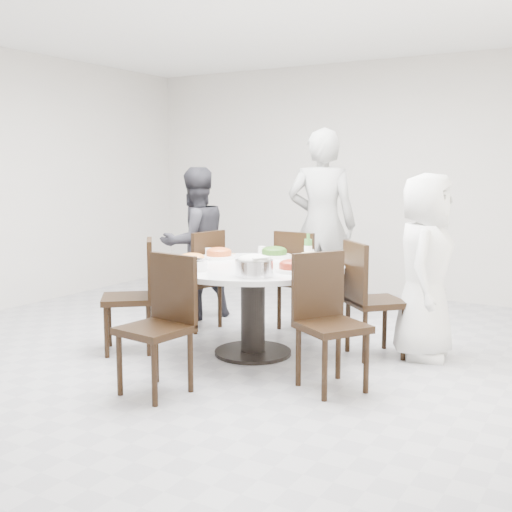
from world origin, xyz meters
The scene contains 23 objects.
floor centered at (0.00, 0.00, 0.00)m, with size 6.00×6.00×0.01m, color #A6A6AB.
ceiling centered at (0.00, 0.00, 2.80)m, with size 6.00×6.00×0.01m, color white.
wall_back centered at (0.00, 3.00, 1.40)m, with size 6.00×0.01×2.80m, color silver.
dining_table centered at (0.20, 0.02, 0.38)m, with size 1.50×1.50×0.75m, color white.
chair_ne centered at (1.09, 0.49, 0.47)m, with size 0.42×0.42×0.95m, color black.
chair_n centered at (0.17, 1.01, 0.47)m, with size 0.42×0.42×0.95m, color black.
chair_nw centered at (-0.74, 0.49, 0.47)m, with size 0.42×0.42×0.95m, color black.
chair_sw centered at (-0.76, -0.44, 0.47)m, with size 0.42×0.42×0.95m, color black.
chair_s centered at (0.10, -1.13, 0.47)m, with size 0.42×0.42×0.95m, color black.
chair_se centered at (1.11, -0.43, 0.47)m, with size 0.42×0.42×0.95m, color black.
diner_right centered at (1.44, 0.65, 0.75)m, with size 0.73×0.48×1.50m, color white.
diner_middle centered at (0.13, 1.50, 0.96)m, with size 0.70×0.46×1.93m, color black.
diner_left centered at (-0.98, 0.84, 0.77)m, with size 0.75×0.58×1.54m, color black.
dish_greens centered at (0.12, 0.51, 0.79)m, with size 0.29×0.29×0.07m, color white.
dish_pale centered at (0.56, 0.35, 0.79)m, with size 0.27×0.27×0.07m, color white.
dish_orange centered at (-0.26, 0.20, 0.79)m, with size 0.28×0.28×0.08m, color white.
dish_redbrown centered at (0.63, -0.11, 0.79)m, with size 0.28×0.28×0.07m, color white.
dish_tofu centered at (-0.25, -0.21, 0.78)m, with size 0.27×0.27×0.07m, color white.
rice_bowl centered at (0.47, -0.43, 0.81)m, with size 0.28×0.28×0.12m, color silver.
soup_bowl centered at (-0.09, -0.45, 0.79)m, with size 0.26×0.26×0.08m, color white.
beverage_bottle centered at (0.46, 0.51, 0.87)m, with size 0.07×0.07×0.23m, color #36742E.
tea_cups centered at (0.17, 0.61, 0.79)m, with size 0.07×0.07×0.08m, color white.
chopsticks centered at (0.22, 0.64, 0.76)m, with size 0.24×0.04×0.01m, color tan, non-canonical shape.
Camera 1 is at (2.86, -4.43, 1.55)m, focal length 45.00 mm.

